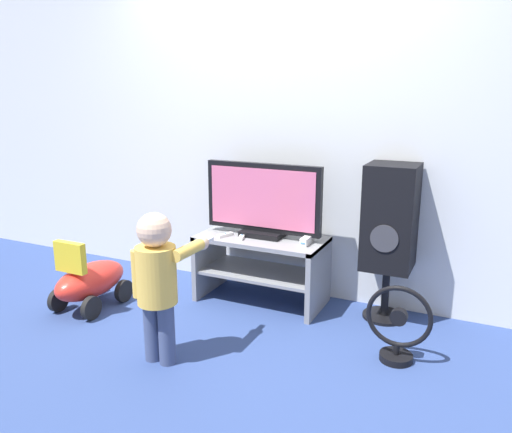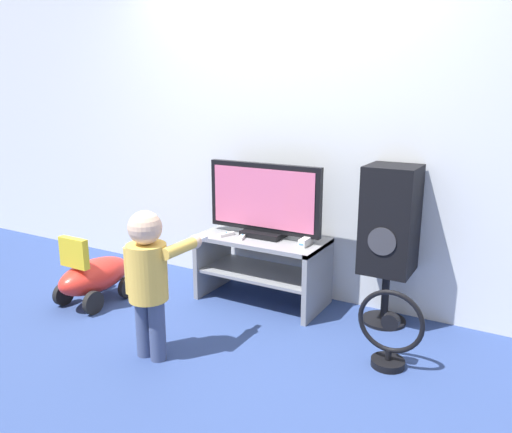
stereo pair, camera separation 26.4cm
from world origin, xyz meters
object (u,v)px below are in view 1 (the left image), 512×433
object	(u,v)px
game_console	(307,240)
speaker_tower	(390,220)
child	(158,276)
ride_on_toy	(90,280)
floor_fan	(398,327)
remote_primary	(225,235)
remote_secondary	(242,237)
television	(263,201)

from	to	relation	value
game_console	speaker_tower	world-z (taller)	speaker_tower
child	ride_on_toy	world-z (taller)	child
game_console	floor_fan	world-z (taller)	game_console
remote_primary	floor_fan	distance (m)	1.38
remote_secondary	speaker_tower	bearing A→B (deg)	11.17
speaker_tower	ride_on_toy	distance (m)	2.14
ride_on_toy	speaker_tower	bearing A→B (deg)	20.60
game_console	child	world-z (taller)	child
television	remote_secondary	xyz separation A→B (m)	(-0.11, -0.12, -0.25)
game_console	speaker_tower	xyz separation A→B (m)	(0.53, 0.12, 0.17)
speaker_tower	ride_on_toy	bearing A→B (deg)	-159.40
game_console	remote_secondary	world-z (taller)	game_console
television	ride_on_toy	world-z (taller)	television
ride_on_toy	remote_secondary	bearing A→B (deg)	29.35
television	child	bearing A→B (deg)	-98.57
speaker_tower	child	bearing A→B (deg)	-132.85
television	game_console	size ratio (longest dim) A/B	4.86
remote_secondary	floor_fan	bearing A→B (deg)	-16.41
remote_secondary	speaker_tower	xyz separation A→B (m)	(1.00, 0.20, 0.19)
remote_secondary	child	xyz separation A→B (m)	(-0.05, -0.93, 0.01)
game_console	ride_on_toy	distance (m)	1.58
remote_primary	speaker_tower	world-z (taller)	speaker_tower
remote_primary	remote_secondary	distance (m)	0.13
television	child	xyz separation A→B (m)	(-0.16, -1.05, -0.24)
television	remote_secondary	world-z (taller)	television
remote_primary	child	size ratio (longest dim) A/B	0.15
remote_primary	ride_on_toy	world-z (taller)	ride_on_toy
remote_secondary	speaker_tower	size ratio (longest dim) A/B	0.13
television	speaker_tower	size ratio (longest dim) A/B	0.82
speaker_tower	floor_fan	size ratio (longest dim) A/B	2.32
remote_primary	speaker_tower	xyz separation A→B (m)	(1.13, 0.21, 0.19)
floor_fan	game_console	bearing A→B (deg)	148.97
remote_secondary	child	bearing A→B (deg)	-92.92
child	speaker_tower	xyz separation A→B (m)	(1.04, 1.13, 0.17)
television	floor_fan	world-z (taller)	television
remote_secondary	television	bearing A→B (deg)	46.92
remote_secondary	floor_fan	world-z (taller)	remote_secondary
game_console	child	xyz separation A→B (m)	(-0.51, -1.01, -0.00)
game_console	floor_fan	bearing A→B (deg)	-31.03
television	game_console	xyz separation A→B (m)	(0.36, -0.04, -0.23)
game_console	remote_primary	size ratio (longest dim) A/B	1.35
child	speaker_tower	size ratio (longest dim) A/B	0.83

